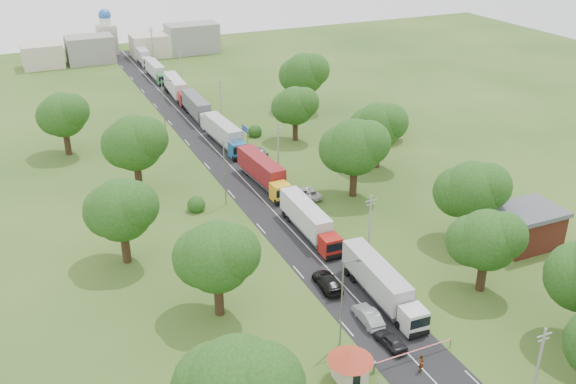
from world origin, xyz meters
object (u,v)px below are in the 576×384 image
boom_barrier (402,356)px  info_sign (245,132)px  car_lane_mid (368,316)px  pedestrian_near (422,364)px  guard_booth (350,362)px  truck_0 (381,283)px  car_lane_front (391,341)px

boom_barrier → info_sign: (6.56, 60.00, 2.11)m
car_lane_mid → pedestrian_near: (0.66, -8.81, 0.13)m
boom_barrier → car_lane_mid: car_lane_mid is taller
pedestrian_near → guard_booth: bearing=131.5°
truck_0 → car_lane_mid: bearing=-137.6°
truck_0 → pedestrian_near: size_ratio=8.14×
truck_0 → info_sign: bearing=86.8°
car_lane_mid → car_lane_front: bearing=93.3°
guard_booth → truck_0: size_ratio=0.29×
info_sign → car_lane_front: info_sign is taller
info_sign → guard_booth: bearing=-101.7°
car_lane_front → car_lane_mid: 4.41m
truck_0 → car_lane_front: truck_0 is taller
guard_booth → truck_0: truck_0 is taller
guard_booth → info_sign: info_sign is taller
guard_booth → car_lane_mid: size_ratio=0.92×
info_sign → car_lane_front: 57.79m
guard_booth → pedestrian_near: guard_booth is taller
info_sign → truck_0: 50.00m
truck_0 → boom_barrier: bearing=-110.3°
guard_booth → info_sign: 61.27m
boom_barrier → info_sign: info_sign is taller
car_lane_front → pedestrian_near: pedestrian_near is taller
info_sign → car_lane_front: (-6.20, -57.41, -2.30)m
boom_barrier → info_sign: 60.39m
car_lane_front → guard_booth: bearing=18.0°
info_sign → car_lane_mid: 53.41m
info_sign → car_lane_mid: info_sign is taller
guard_booth → car_lane_front: size_ratio=1.07×
guard_booth → info_sign: bearing=78.3°
boom_barrier → truck_0: bearing=69.7°
boom_barrier → pedestrian_near: bearing=-60.7°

